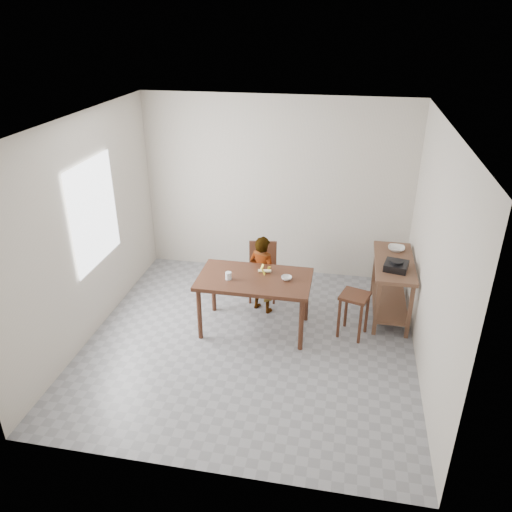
% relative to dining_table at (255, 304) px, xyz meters
% --- Properties ---
extents(floor, '(4.00, 4.00, 0.04)m').
position_rel_dining_table_xyz_m(floor, '(0.00, -0.30, -0.40)').
color(floor, gray).
rests_on(floor, ground).
extents(ceiling, '(4.00, 4.00, 0.04)m').
position_rel_dining_table_xyz_m(ceiling, '(0.00, -0.30, 2.35)').
color(ceiling, white).
rests_on(ceiling, wall_back).
extents(wall_back, '(4.00, 0.04, 2.70)m').
position_rel_dining_table_xyz_m(wall_back, '(0.00, 1.72, 0.98)').
color(wall_back, beige).
rests_on(wall_back, ground).
extents(wall_front, '(4.00, 0.04, 2.70)m').
position_rel_dining_table_xyz_m(wall_front, '(0.00, -2.32, 0.98)').
color(wall_front, beige).
rests_on(wall_front, ground).
extents(wall_left, '(0.04, 4.00, 2.70)m').
position_rel_dining_table_xyz_m(wall_left, '(-2.02, -0.30, 0.98)').
color(wall_left, beige).
rests_on(wall_left, ground).
extents(wall_right, '(0.04, 4.00, 2.70)m').
position_rel_dining_table_xyz_m(wall_right, '(2.02, -0.30, 0.98)').
color(wall_right, beige).
rests_on(wall_right, ground).
extents(window_pane, '(0.02, 1.10, 1.30)m').
position_rel_dining_table_xyz_m(window_pane, '(-1.97, -0.10, 1.12)').
color(window_pane, white).
rests_on(window_pane, wall_left).
extents(dining_table, '(1.40, 0.80, 0.75)m').
position_rel_dining_table_xyz_m(dining_table, '(0.00, 0.00, 0.00)').
color(dining_table, '#432315').
rests_on(dining_table, floor).
extents(prep_counter, '(0.50, 1.20, 0.80)m').
position_rel_dining_table_xyz_m(prep_counter, '(1.72, 0.70, 0.03)').
color(prep_counter, brown).
rests_on(prep_counter, floor).
extents(child, '(0.47, 0.40, 1.10)m').
position_rel_dining_table_xyz_m(child, '(0.02, 0.47, 0.17)').
color(child, white).
rests_on(child, floor).
extents(dining_chair, '(0.44, 0.44, 0.81)m').
position_rel_dining_table_xyz_m(dining_chair, '(-0.04, 0.79, 0.03)').
color(dining_chair, '#432315').
rests_on(dining_chair, floor).
extents(stool, '(0.42, 0.42, 0.59)m').
position_rel_dining_table_xyz_m(stool, '(1.24, 0.10, -0.08)').
color(stool, '#432315').
rests_on(stool, floor).
extents(glass_tumbler, '(0.10, 0.10, 0.10)m').
position_rel_dining_table_xyz_m(glass_tumbler, '(-0.31, -0.10, 0.42)').
color(glass_tumbler, white).
rests_on(glass_tumbler, dining_table).
extents(small_bowl, '(0.14, 0.14, 0.04)m').
position_rel_dining_table_xyz_m(small_bowl, '(0.40, 0.03, 0.40)').
color(small_bowl, silver).
rests_on(small_bowl, dining_table).
extents(banana, '(0.19, 0.13, 0.07)m').
position_rel_dining_table_xyz_m(banana, '(0.10, 0.15, 0.41)').
color(banana, '#DEC74E').
rests_on(banana, dining_table).
extents(serving_bowl, '(0.24, 0.24, 0.06)m').
position_rel_dining_table_xyz_m(serving_bowl, '(1.76, 1.02, 0.45)').
color(serving_bowl, silver).
rests_on(serving_bowl, prep_counter).
extents(gas_burner, '(0.33, 0.33, 0.09)m').
position_rel_dining_table_xyz_m(gas_burner, '(1.72, 0.46, 0.47)').
color(gas_burner, black).
rests_on(gas_burner, prep_counter).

